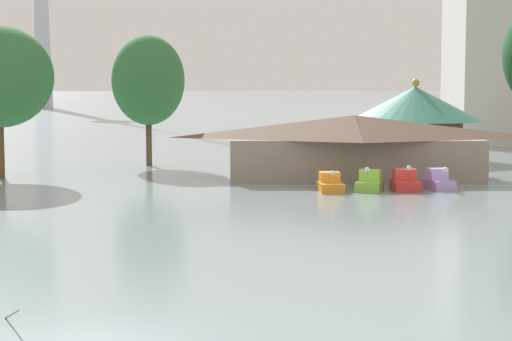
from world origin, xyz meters
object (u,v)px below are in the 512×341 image
at_px(pedal_boat_red, 405,182).
at_px(shoreline_tree_mid, 148,80).
at_px(boathouse, 354,145).
at_px(pedal_boat_lime, 370,182).
at_px(green_roof_pavilion, 415,118).
at_px(pedal_boat_orange, 330,184).
at_px(pedal_boat_lavender, 438,181).

height_order(pedal_boat_red, shoreline_tree_mid, shoreline_tree_mid).
bearing_deg(boathouse, pedal_boat_red, -71.00).
bearing_deg(pedal_boat_lime, green_roof_pavilion, 179.56).
xyz_separation_m(pedal_boat_red, boathouse, (-2.55, 7.40, 1.88)).
relative_size(boathouse, green_roof_pavilion, 1.62).
height_order(pedal_boat_orange, pedal_boat_lime, pedal_boat_lime).
bearing_deg(green_roof_pavilion, shoreline_tree_mid, -168.01).
xyz_separation_m(pedal_boat_red, pedal_boat_lavender, (2.27, 0.65, -0.01)).
distance_m(pedal_boat_orange, pedal_boat_lavender, 7.25).
xyz_separation_m(pedal_boat_lavender, green_roof_pavilion, (2.25, 21.76, 3.35)).
distance_m(pedal_boat_lime, pedal_boat_red, 2.33).
distance_m(pedal_boat_orange, shoreline_tree_mid, 23.65).
height_order(pedal_boat_red, boathouse, boathouse).
distance_m(green_roof_pavilion, shoreline_tree_mid, 24.17).
bearing_deg(boathouse, pedal_boat_lime, -88.31).
bearing_deg(boathouse, pedal_boat_orange, -106.79).
distance_m(pedal_boat_lime, green_roof_pavilion, 23.88).
relative_size(pedal_boat_lime, pedal_boat_lavender, 0.96).
bearing_deg(shoreline_tree_mid, boathouse, -31.55).
xyz_separation_m(pedal_boat_orange, pedal_boat_lavender, (7.17, 1.04, 0.07)).
bearing_deg(pedal_boat_orange, pedal_boat_lavender, 94.68).
bearing_deg(pedal_boat_red, pedal_boat_lavender, 104.22).
relative_size(pedal_boat_lime, green_roof_pavilion, 0.22).
bearing_deg(green_roof_pavilion, boathouse, -115.22).
relative_size(pedal_boat_lime, pedal_boat_red, 0.96).
bearing_deg(pedal_boat_lavender, pedal_boat_red, -87.14).
height_order(green_roof_pavilion, shoreline_tree_mid, shoreline_tree_mid).
bearing_deg(pedal_boat_orange, shoreline_tree_mid, -145.47).
height_order(pedal_boat_lavender, shoreline_tree_mid, shoreline_tree_mid).
xyz_separation_m(pedal_boat_red, shoreline_tree_mid, (-18.90, 17.44, 6.65)).
bearing_deg(pedal_boat_red, shoreline_tree_mid, -134.41).
bearing_deg(boathouse, shoreline_tree_mid, 148.45).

